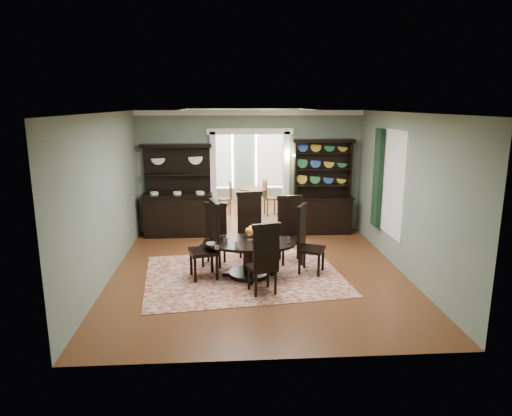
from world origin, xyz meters
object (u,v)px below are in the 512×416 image
Objects in this scene: dining_table at (249,252)px; sideboard at (178,204)px; parlor_table at (253,197)px; welsh_dresser at (322,199)px.

dining_table is 0.85× the size of sideboard.
sideboard is (-1.58, 2.86, 0.31)m from dining_table.
dining_table is 4.84m from parlor_table.
dining_table is at bearing -123.05° from welsh_dresser.
welsh_dresser reaches higher than sideboard.
sideboard is at bearing -178.59° from welsh_dresser.
sideboard is 2.61× the size of parlor_table.
dining_table is at bearing -61.59° from sideboard.
welsh_dresser is (1.96, 2.87, 0.37)m from dining_table.
dining_table is at bearing -94.36° from parlor_table.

